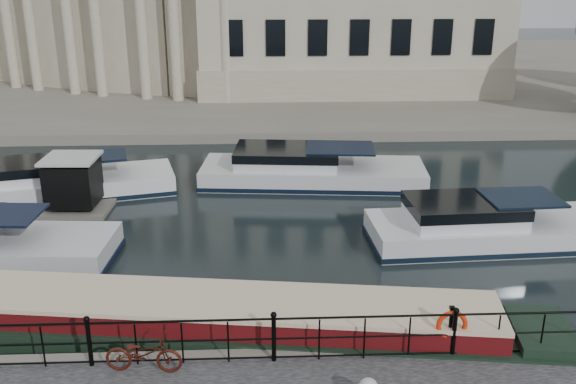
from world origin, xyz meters
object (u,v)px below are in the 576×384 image
object	(u,v)px
bicycle	(144,353)
life_ring_post	(452,325)
narrowboat	(219,328)
harbour_hut	(74,186)

from	to	relation	value
bicycle	life_ring_post	bearing A→B (deg)	-81.46
bicycle	life_ring_post	size ratio (longest dim) A/B	1.43
life_ring_post	bicycle	bearing A→B (deg)	-177.03
bicycle	narrowboat	distance (m)	2.53
bicycle	narrowboat	bearing A→B (deg)	-31.69
harbour_hut	life_ring_post	bearing A→B (deg)	-41.76
narrowboat	harbour_hut	xyz separation A→B (m)	(-5.97, 9.32, 0.59)
life_ring_post	narrowboat	xyz separation A→B (m)	(-5.27, 1.60, -0.91)
narrowboat	bicycle	bearing A→B (deg)	-119.59
bicycle	narrowboat	xyz separation A→B (m)	(1.48, 1.95, -0.62)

